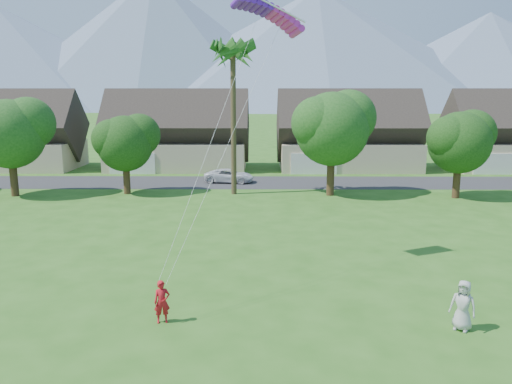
{
  "coord_description": "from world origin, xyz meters",
  "views": [
    {
      "loc": [
        0.19,
        -12.6,
        8.25
      ],
      "look_at": [
        0.0,
        10.0,
        3.8
      ],
      "focal_mm": 35.0,
      "sensor_mm": 36.0,
      "label": 1
    }
  ],
  "objects_px": {
    "kite_flyer": "(162,302)",
    "parked_car": "(229,176)",
    "watcher": "(463,305)",
    "parafoil_kite": "(270,11)"
  },
  "relations": [
    {
      "from": "kite_flyer",
      "to": "parked_car",
      "type": "relative_size",
      "value": 0.35
    },
    {
      "from": "watcher",
      "to": "parked_car",
      "type": "xyz_separation_m",
      "value": [
        -10.11,
        30.05,
        -0.27
      ]
    },
    {
      "from": "parked_car",
      "to": "parafoil_kite",
      "type": "relative_size",
      "value": 1.28
    },
    {
      "from": "kite_flyer",
      "to": "watcher",
      "type": "distance_m",
      "value": 10.77
    },
    {
      "from": "kite_flyer",
      "to": "parafoil_kite",
      "type": "height_order",
      "value": "parafoil_kite"
    },
    {
      "from": "kite_flyer",
      "to": "parked_car",
      "type": "bearing_deg",
      "value": 72.86
    },
    {
      "from": "watcher",
      "to": "parked_car",
      "type": "distance_m",
      "value": 31.7
    },
    {
      "from": "parafoil_kite",
      "to": "watcher",
      "type": "bearing_deg",
      "value": -67.67
    },
    {
      "from": "watcher",
      "to": "parked_car",
      "type": "relative_size",
      "value": 0.4
    },
    {
      "from": "watcher",
      "to": "parafoil_kite",
      "type": "distance_m",
      "value": 14.94
    }
  ]
}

